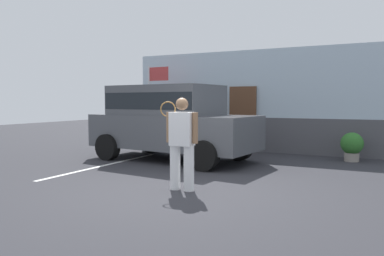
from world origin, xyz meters
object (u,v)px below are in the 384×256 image
(tennis_player_man, at_px, (182,142))
(flag_pole, at_px, (154,91))
(potted_plant_by_porch, at_px, (352,145))
(parked_suv, at_px, (170,119))

(tennis_player_man, distance_m, flag_pole, 6.17)
(tennis_player_man, xyz_separation_m, potted_plant_by_porch, (2.53, 4.98, -0.45))
(parked_suv, relative_size, tennis_player_man, 2.83)
(tennis_player_man, height_order, potted_plant_by_porch, tennis_player_man)
(tennis_player_man, bearing_deg, parked_suv, -59.54)
(parked_suv, height_order, potted_plant_by_porch, parked_suv)
(parked_suv, xyz_separation_m, flag_pole, (-1.69, 1.84, 0.81))
(parked_suv, relative_size, potted_plant_by_porch, 6.08)
(parked_suv, relative_size, flag_pole, 1.70)
(parked_suv, xyz_separation_m, tennis_player_man, (1.98, -3.01, -0.26))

